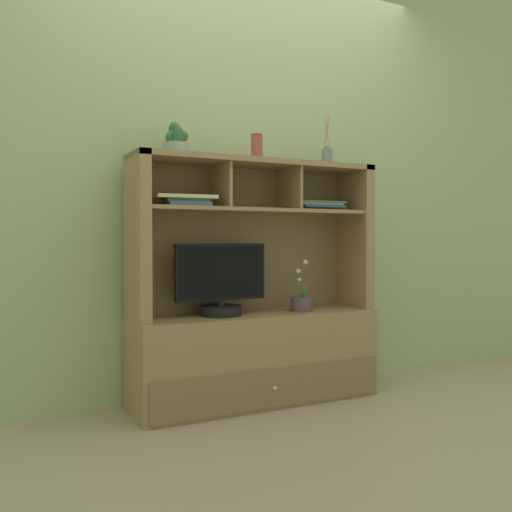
# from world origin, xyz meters

# --- Properties ---
(floor_plane) EXTENTS (6.00, 6.00, 0.02)m
(floor_plane) POSITION_xyz_m (0.00, 0.00, -0.01)
(floor_plane) COLOR tan
(floor_plane) RESTS_ON ground
(back_wall) EXTENTS (6.00, 0.02, 2.80)m
(back_wall) POSITION_xyz_m (0.00, 0.23, 1.40)
(back_wall) COLOR #A0B380
(back_wall) RESTS_ON ground
(media_console) EXTENTS (1.40, 0.43, 1.34)m
(media_console) POSITION_xyz_m (0.00, 0.01, 0.41)
(media_console) COLOR #987751
(media_console) RESTS_ON ground
(tv_monitor) EXTENTS (0.52, 0.23, 0.39)m
(tv_monitor) POSITION_xyz_m (-0.22, -0.01, 0.66)
(tv_monitor) COLOR black
(tv_monitor) RESTS_ON media_console
(potted_orchid) EXTENTS (0.14, 0.14, 0.30)m
(potted_orchid) POSITION_xyz_m (0.27, -0.05, 0.54)
(potted_orchid) COLOR #564355
(potted_orchid) RESTS_ON media_console
(magazine_stack_left) EXTENTS (0.33, 0.22, 0.06)m
(magazine_stack_left) POSITION_xyz_m (-0.42, -0.02, 1.11)
(magazine_stack_left) COLOR #3A5289
(magazine_stack_left) RESTS_ON media_console
(magazine_stack_centre) EXTENTS (0.33, 0.22, 0.06)m
(magazine_stack_centre) POSITION_xyz_m (0.42, 0.03, 1.10)
(magazine_stack_centre) COLOR slate
(magazine_stack_centre) RESTS_ON media_console
(diffuser_bottle) EXTENTS (0.07, 0.07, 0.30)m
(diffuser_bottle) POSITION_xyz_m (0.45, -0.02, 1.40)
(diffuser_bottle) COLOR slate
(diffuser_bottle) RESTS_ON media_console
(potted_succulent) EXTENTS (0.15, 0.15, 0.18)m
(potted_succulent) POSITION_xyz_m (-0.45, 0.02, 1.41)
(potted_succulent) COLOR gray
(potted_succulent) RESTS_ON media_console
(ceramic_vase) EXTENTS (0.07, 0.07, 0.15)m
(ceramic_vase) POSITION_xyz_m (0.00, -0.01, 1.42)
(ceramic_vase) COLOR #934440
(ceramic_vase) RESTS_ON media_console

